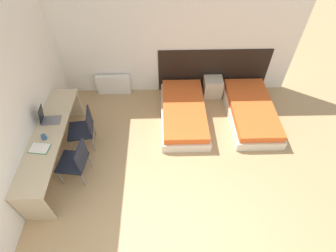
{
  "coord_description": "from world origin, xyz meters",
  "views": [
    {
      "loc": [
        -0.09,
        -1.22,
        4.27
      ],
      "look_at": [
        0.0,
        2.13,
        0.55
      ],
      "focal_mm": 28.0,
      "sensor_mm": 36.0,
      "label": 1
    }
  ],
  "objects_px": {
    "laptop": "(48,118)",
    "chair_near_notebook": "(75,160)",
    "nightstand": "(213,87)",
    "bed_near_window": "(184,112)",
    "chair_near_laptop": "(84,128)",
    "bed_near_door": "(251,111)"
  },
  "relations": [
    {
      "from": "bed_near_window",
      "to": "chair_near_notebook",
      "type": "xyz_separation_m",
      "value": [
        -2.0,
        -1.44,
        0.31
      ]
    },
    {
      "from": "nightstand",
      "to": "laptop",
      "type": "distance_m",
      "value": 3.68
    },
    {
      "from": "bed_near_window",
      "to": "nightstand",
      "type": "distance_m",
      "value": 1.08
    },
    {
      "from": "bed_near_window",
      "to": "laptop",
      "type": "xyz_separation_m",
      "value": [
        -2.56,
        -0.73,
        0.65
      ]
    },
    {
      "from": "bed_near_door",
      "to": "chair_near_notebook",
      "type": "xyz_separation_m",
      "value": [
        -3.5,
        -1.44,
        0.31
      ]
    },
    {
      "from": "bed_near_door",
      "to": "chair_near_notebook",
      "type": "height_order",
      "value": "chair_near_notebook"
    },
    {
      "from": "bed_near_door",
      "to": "chair_near_laptop",
      "type": "relative_size",
      "value": 2.2
    },
    {
      "from": "chair_near_notebook",
      "to": "laptop",
      "type": "xyz_separation_m",
      "value": [
        -0.56,
        0.71,
        0.34
      ]
    },
    {
      "from": "nightstand",
      "to": "chair_near_notebook",
      "type": "bearing_deg",
      "value": -141.13
    },
    {
      "from": "bed_near_door",
      "to": "chair_near_laptop",
      "type": "height_order",
      "value": "chair_near_laptop"
    },
    {
      "from": "bed_near_door",
      "to": "nightstand",
      "type": "height_order",
      "value": "nightstand"
    },
    {
      "from": "bed_near_door",
      "to": "laptop",
      "type": "distance_m",
      "value": 4.17
    },
    {
      "from": "bed_near_window",
      "to": "chair_near_laptop",
      "type": "distance_m",
      "value": 2.14
    },
    {
      "from": "bed_near_window",
      "to": "chair_near_laptop",
      "type": "xyz_separation_m",
      "value": [
        -2.0,
        -0.68,
        0.31
      ]
    },
    {
      "from": "bed_near_door",
      "to": "bed_near_window",
      "type": "bearing_deg",
      "value": 180.0
    },
    {
      "from": "laptop",
      "to": "chair_near_notebook",
      "type": "bearing_deg",
      "value": -55.04
    },
    {
      "from": "nightstand",
      "to": "laptop",
      "type": "xyz_separation_m",
      "value": [
        -3.31,
        -1.51,
        0.59
      ]
    },
    {
      "from": "bed_near_window",
      "to": "laptop",
      "type": "bearing_deg",
      "value": -163.99
    },
    {
      "from": "nightstand",
      "to": "chair_near_laptop",
      "type": "distance_m",
      "value": 3.12
    },
    {
      "from": "chair_near_laptop",
      "to": "laptop",
      "type": "bearing_deg",
      "value": 178.26
    },
    {
      "from": "bed_near_window",
      "to": "laptop",
      "type": "height_order",
      "value": "laptop"
    },
    {
      "from": "nightstand",
      "to": "chair_near_notebook",
      "type": "xyz_separation_m",
      "value": [
        -2.75,
        -2.22,
        0.25
      ]
    }
  ]
}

